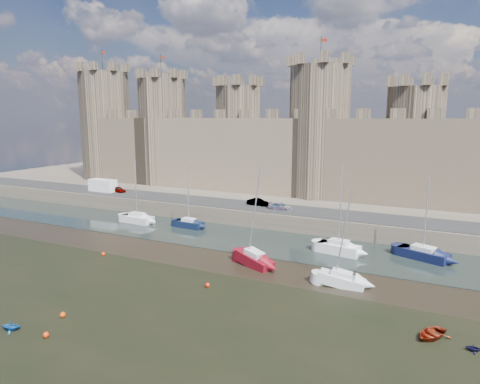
{
  "coord_description": "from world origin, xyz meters",
  "views": [
    {
      "loc": [
        23.26,
        -27.77,
        17.01
      ],
      "look_at": [
        -0.98,
        22.0,
        7.07
      ],
      "focal_mm": 32.0,
      "sensor_mm": 36.0,
      "label": 1
    }
  ],
  "objects": [
    {
      "name": "car_0",
      "position": [
        -32.81,
        34.23,
        3.08
      ],
      "size": [
        3.64,
        2.12,
        1.16
      ],
      "primitive_type": "imported",
      "rotation": [
        0.0,
        0.0,
        1.34
      ],
      "color": "gray",
      "rests_on": "quay"
    },
    {
      "name": "sailboat_4",
      "position": [
        4.26,
        14.97,
        0.82
      ],
      "size": [
        5.27,
        3.67,
        11.48
      ],
      "rotation": [
        0.0,
        0.0,
        -0.4
      ],
      "color": "maroon",
      "rests_on": "ground"
    },
    {
      "name": "sailboat_2",
      "position": [
        11.97,
        23.39,
        0.87
      ],
      "size": [
        5.44,
        2.82,
        11.18
      ],
      "rotation": [
        0.0,
        0.0,
        -0.16
      ],
      "color": "white",
      "rests_on": "ground"
    },
    {
      "name": "sailboat_0",
      "position": [
        -20.68,
        24.85,
        0.79
      ],
      "size": [
        5.55,
        2.42,
        10.17
      ],
      "rotation": [
        0.0,
        0.0,
        -0.06
      ],
      "color": "silver",
      "rests_on": "ground"
    },
    {
      "name": "buoy_1",
      "position": [
        -13.88,
        10.09,
        0.24
      ],
      "size": [
        0.48,
        0.48,
        0.48
      ],
      "primitive_type": "sphere",
      "color": "red",
      "rests_on": "ground"
    },
    {
      "name": "castle",
      "position": [
        -0.64,
        48.0,
        11.67
      ],
      "size": [
        108.5,
        11.0,
        29.0
      ],
      "color": "#42382B",
      "rests_on": "quay"
    },
    {
      "name": "ground",
      "position": [
        0.0,
        0.0,
        0.0
      ],
      "size": [
        160.0,
        160.0,
        0.0
      ],
      "primitive_type": "plane",
      "color": "black",
      "rests_on": "ground"
    },
    {
      "name": "buoy_2",
      "position": [
        -3.7,
        -6.82,
        0.24
      ],
      "size": [
        0.48,
        0.48,
        0.48
      ],
      "primitive_type": "sphere",
      "color": "red",
      "rests_on": "ground"
    },
    {
      "name": "dinghy_1",
      "position": [
        -7.11,
        -7.28,
        0.4
      ],
      "size": [
        1.97,
        1.9,
        0.8
      ],
      "primitive_type": "imported",
      "rotation": [
        1.57,
        0.0,
        2.12
      ],
      "color": "#154E95",
      "rests_on": "ground"
    },
    {
      "name": "sailboat_5",
      "position": [
        14.59,
        13.5,
        0.72
      ],
      "size": [
        4.69,
        2.09,
        9.88
      ],
      "rotation": [
        0.0,
        0.0,
        0.07
      ],
      "color": "silver",
      "rests_on": "ground"
    },
    {
      "name": "buoy_3",
      "position": [
        2.58,
        7.23,
        0.24
      ],
      "size": [
        0.47,
        0.47,
        0.47
      ],
      "primitive_type": "sphere",
      "color": "red",
      "rests_on": "ground"
    },
    {
      "name": "sailboat_1",
      "position": [
        -11.56,
        25.85,
        0.75
      ],
      "size": [
        4.73,
        2.14,
        9.23
      ],
      "rotation": [
        0.0,
        0.0,
        -0.08
      ],
      "color": "black",
      "rests_on": "ground"
    },
    {
      "name": "van",
      "position": [
        -35.96,
        33.5,
        3.7
      ],
      "size": [
        5.55,
        2.32,
        2.4
      ],
      "primitive_type": "cube",
      "rotation": [
        0.0,
        0.0,
        -0.02
      ],
      "color": "silver",
      "rests_on": "quay"
    },
    {
      "name": "quay",
      "position": [
        0.0,
        60.0,
        1.25
      ],
      "size": [
        160.0,
        60.0,
        2.5
      ],
      "primitive_type": "cube",
      "color": "#4C443A",
      "rests_on": "ground"
    },
    {
      "name": "road",
      "position": [
        0.0,
        34.0,
        2.55
      ],
      "size": [
        160.0,
        7.0,
        0.1
      ],
      "primitive_type": "cube",
      "color": "black",
      "rests_on": "quay"
    },
    {
      "name": "seaweed_patch",
      "position": [
        0.0,
        -6.0,
        0.01
      ],
      "size": [
        70.0,
        34.0,
        0.01
      ],
      "primitive_type": "cube",
      "color": "black",
      "rests_on": "ground"
    },
    {
      "name": "dinghy_4",
      "position": [
        23.18,
        6.29,
        0.31
      ],
      "size": [
        3.36,
        3.7,
        0.63
      ],
      "primitive_type": "imported",
      "rotation": [
        1.57,
        0.0,
        5.78
      ],
      "color": "maroon",
      "rests_on": "ground"
    },
    {
      "name": "car_2",
      "position": [
        0.35,
        33.5,
        3.04
      ],
      "size": [
        3.76,
        1.55,
        1.09
      ],
      "primitive_type": "imported",
      "rotation": [
        0.0,
        0.0,
        1.58
      ],
      "color": "gray",
      "rests_on": "quay"
    },
    {
      "name": "car_1",
      "position": [
        -3.9,
        34.66,
        3.1
      ],
      "size": [
        3.74,
        1.56,
        1.2
      ],
      "primitive_type": "imported",
      "rotation": [
        0.0,
        0.0,
        1.49
      ],
      "color": "gray",
      "rests_on": "quay"
    },
    {
      "name": "buoy_4",
      "position": [
        -5.23,
        -3.84,
        0.25
      ],
      "size": [
        0.5,
        0.5,
        0.5
      ],
      "primitive_type": "sphere",
      "color": "#C63808",
      "rests_on": "ground"
    },
    {
      "name": "water_channel",
      "position": [
        0.0,
        24.0,
        0.04
      ],
      "size": [
        160.0,
        12.0,
        0.08
      ],
      "primitive_type": "cube",
      "color": "black",
      "rests_on": "ground"
    },
    {
      "name": "dinghy_7",
      "position": [
        26.05,
        5.45,
        0.29
      ],
      "size": [
        1.17,
        1.03,
        0.58
      ],
      "primitive_type": "imported",
      "rotation": [
        1.57,
        0.0,
        1.64
      ],
      "color": "black",
      "rests_on": "ground"
    },
    {
      "name": "sailboat_3",
      "position": [
        21.53,
        25.78,
        0.78
      ],
      "size": [
        6.17,
        4.16,
        10.09
      ],
      "rotation": [
        0.0,
        0.0,
        -0.37
      ],
      "color": "#0E1433",
      "rests_on": "ground"
    }
  ]
}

